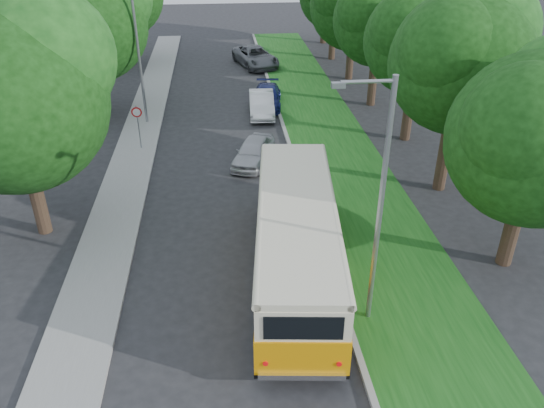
{
  "coord_description": "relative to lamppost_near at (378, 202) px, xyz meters",
  "views": [
    {
      "loc": [
        -0.11,
        -15.2,
        11.73
      ],
      "look_at": [
        1.72,
        2.67,
        1.5
      ],
      "focal_mm": 35.0,
      "sensor_mm": 36.0,
      "label": 1
    }
  ],
  "objects": [
    {
      "name": "curb",
      "position": [
        -0.61,
        7.5,
        -4.29
      ],
      "size": [
        0.2,
        70.0,
        0.15
      ],
      "primitive_type": "cube",
      "color": "gray",
      "rests_on": "ground"
    },
    {
      "name": "ground",
      "position": [
        -4.21,
        2.5,
        -4.37
      ],
      "size": [
        120.0,
        120.0,
        0.0
      ],
      "primitive_type": "plane",
      "color": "#252528",
      "rests_on": "ground"
    },
    {
      "name": "warning_sign",
      "position": [
        -8.71,
        14.48,
        -2.66
      ],
      "size": [
        0.56,
        0.1,
        2.5
      ],
      "color": "gray",
      "rests_on": "ground"
    },
    {
      "name": "treeline",
      "position": [
        -1.06,
        20.49,
        1.56
      ],
      "size": [
        24.27,
        41.91,
        9.46
      ],
      "color": "#332319",
      "rests_on": "ground"
    },
    {
      "name": "car_white",
      "position": [
        -1.71,
        19.34,
        -3.66
      ],
      "size": [
        1.68,
        4.36,
        1.42
      ],
      "primitive_type": "imported",
      "rotation": [
        0.0,
        0.0,
        -0.04
      ],
      "color": "white",
      "rests_on": "ground"
    },
    {
      "name": "lamppost_far",
      "position": [
        -8.91,
        18.5,
        -0.25
      ],
      "size": [
        1.71,
        0.16,
        7.5
      ],
      "color": "gray",
      "rests_on": "ground"
    },
    {
      "name": "vintage_bus",
      "position": [
        -1.93,
        2.39,
        -2.83
      ],
      "size": [
        3.8,
        10.62,
        3.09
      ],
      "primitive_type": null,
      "rotation": [
        0.0,
        0.0,
        -0.11
      ],
      "color": "#FF9F08",
      "rests_on": "ground"
    },
    {
      "name": "car_blue",
      "position": [
        -1.21,
        20.88,
        -3.73
      ],
      "size": [
        2.27,
        4.58,
        1.28
      ],
      "primitive_type": "imported",
      "rotation": [
        0.0,
        0.0,
        -0.11
      ],
      "color": "navy",
      "rests_on": "ground"
    },
    {
      "name": "car_grey",
      "position": [
        -1.23,
        30.84,
        -3.6
      ],
      "size": [
        3.97,
        6.02,
        1.54
      ],
      "primitive_type": "imported",
      "rotation": [
        0.0,
        0.0,
        0.28
      ],
      "color": "slate",
      "rests_on": "ground"
    },
    {
      "name": "sidewalk",
      "position": [
        -9.01,
        7.5,
        -4.31
      ],
      "size": [
        2.2,
        70.0,
        0.12
      ],
      "primitive_type": "cube",
      "color": "gray",
      "rests_on": "ground"
    },
    {
      "name": "lamppost_near",
      "position": [
        0.0,
        0.0,
        0.0
      ],
      "size": [
        1.71,
        0.16,
        8.0
      ],
      "color": "gray",
      "rests_on": "ground"
    },
    {
      "name": "car_silver",
      "position": [
        -2.73,
        12.16,
        -3.71
      ],
      "size": [
        2.79,
        4.15,
        1.31
      ],
      "primitive_type": "imported",
      "rotation": [
        0.0,
        0.0,
        -0.35
      ],
      "color": "silver",
      "rests_on": "ground"
    },
    {
      "name": "grass_verge",
      "position": [
        1.74,
        7.5,
        -4.3
      ],
      "size": [
        4.5,
        70.0,
        0.13
      ],
      "primitive_type": "cube",
      "color": "#144A13",
      "rests_on": "ground"
    }
  ]
}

